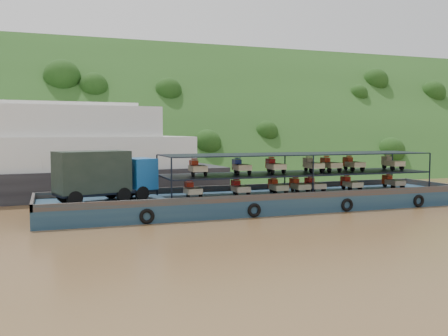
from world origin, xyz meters
name	(u,v)px	position (x,y,z in m)	size (l,w,h in m)	color
ground	(259,208)	(0.00, 0.00, 0.00)	(160.00, 160.00, 0.00)	brown
hillside	(163,174)	(0.00, 36.00, 0.00)	(140.00, 28.00, 28.00)	#203D16
cargo_barge	(244,195)	(-1.54, -0.49, 1.25)	(35.00, 7.18, 4.95)	#142C47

